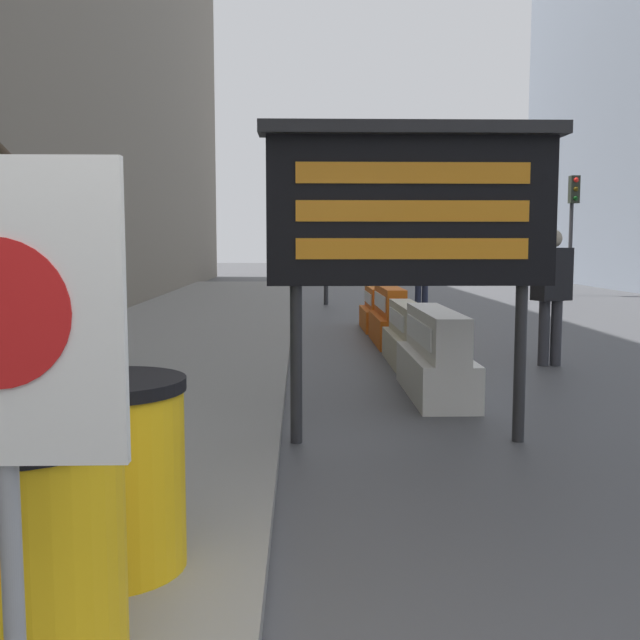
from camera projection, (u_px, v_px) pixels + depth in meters
name	position (u px, v px, depth m)	size (l,w,h in m)	color
bare_tree	(36.00, 258.00, 10.05)	(1.57, 1.72, 2.85)	#4C3D2D
barrel_drum_foreground	(25.00, 551.00, 2.64)	(0.72, 0.72, 0.91)	yellow
barrel_drum_middle	(111.00, 473.00, 3.53)	(0.72, 0.72, 0.91)	yellow
warning_sign	(0.00, 355.00, 2.02)	(0.68, 0.08, 1.77)	gray
message_board	(411.00, 208.00, 6.07)	(2.45, 0.36, 2.61)	#28282B
jersey_barrier_white	(436.00, 358.00, 8.12)	(0.60, 1.98, 0.94)	silver
jersey_barrier_cream	(408.00, 338.00, 10.24)	(0.51, 1.84, 0.84)	beige
jersey_barrier_orange_far	(389.00, 319.00, 12.35)	(0.51, 1.99, 0.94)	orange
jersey_barrier_orange_near	(377.00, 311.00, 14.35)	(0.56, 1.64, 0.82)	orange
traffic_cone_near	(387.00, 306.00, 15.55)	(0.41, 0.41, 0.73)	black
traffic_light_near_curb	(326.00, 185.00, 19.79)	(0.28, 0.45, 4.42)	#2D2D30
traffic_light_far_side	(573.00, 209.00, 23.20)	(0.28, 0.45, 3.72)	#2D2D30
pedestrian_worker	(422.00, 269.00, 17.29)	(0.35, 0.50, 1.78)	#23283D
pedestrian_passerby	(552.00, 286.00, 10.06)	(0.56, 0.45, 1.84)	#333338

